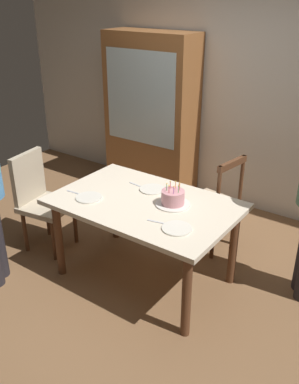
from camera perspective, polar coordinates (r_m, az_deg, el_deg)
name	(u,v)px	position (r m, az deg, el deg)	size (l,w,h in m)	color
ground	(145,277)	(3.81, -0.62, -11.40)	(6.40, 6.40, 0.00)	brown
back_wall	(245,93)	(4.77, 12.82, 12.99)	(6.40, 0.10, 2.60)	beige
dining_table	(145,212)	(3.46, -0.68, -2.68)	(1.49, 0.96, 0.75)	beige
birthday_cake	(173,198)	(3.34, 3.19, -0.88)	(0.28, 0.28, 0.19)	silver
plate_near_celebrant	(89,198)	(3.50, -8.21, -0.75)	(0.22, 0.22, 0.01)	silver
plate_far_side	(152,189)	(3.61, 0.39, 0.37)	(0.22, 0.22, 0.01)	silver
plate_near_guest	(177,228)	(3.04, 3.73, -4.94)	(0.22, 0.22, 0.01)	silver
fork_near_celebrant	(75,193)	(3.61, -10.03, -0.11)	(0.18, 0.02, 0.01)	silver
fork_far_side	(137,185)	(3.69, -1.68, 0.93)	(0.18, 0.02, 0.01)	silver
fork_near_guest	(158,222)	(3.11, 1.22, -4.12)	(0.18, 0.02, 0.01)	silver
chair_spindle_back	(213,204)	(4.05, 8.64, -1.64)	(0.50, 0.50, 0.95)	tan
chair_upholstered	(40,196)	(4.13, -14.69, -0.56)	(0.51, 0.50, 0.95)	tan
china_cabinet	(151,115)	(5.09, 0.23, 10.37)	(1.10, 0.45, 1.90)	brown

